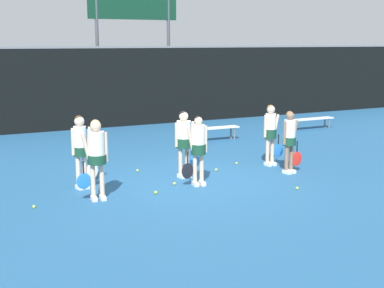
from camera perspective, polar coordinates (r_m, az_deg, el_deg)
The scene contains 19 objects.
ground_plane at distance 13.11m, azimuth 0.10°, elevation -3.89°, with size 140.00×140.00×0.00m, color #235684.
fence_windscreen at distance 21.05m, azimuth -10.68°, elevation 5.94°, with size 60.00×0.08×3.16m.
scoreboard at distance 22.77m, azimuth -6.28°, elevation 14.05°, with size 3.83×0.15×5.93m.
bench_courtside at distance 18.14m, azimuth 2.13°, elevation 1.57°, with size 1.97×0.43×0.47m.
bench_far at distance 21.10m, azimuth 12.51°, elevation 2.53°, with size 2.03×0.38×0.42m.
player_0 at distance 11.45m, azimuth -10.18°, elevation -0.87°, with size 0.69×0.40×1.74m.
player_1 at distance 12.46m, azimuth 0.65°, elevation -0.16°, with size 0.64×0.35×1.65m.
player_2 at distance 13.86m, azimuth 10.39°, elevation 0.69°, with size 0.64×0.34×1.61m.
player_3 at distance 12.44m, azimuth -11.80°, elevation -0.17°, with size 0.61×0.33×1.70m.
player_4 at distance 13.20m, azimuth -0.86°, elevation 0.65°, with size 0.69×0.40×1.67m.
player_5 at distance 14.65m, azimuth 8.40°, elevation 1.47°, with size 0.63×0.32×1.67m.
tennis_ball_0 at distance 11.97m, azimuth -3.89°, elevation -5.18°, with size 0.07×0.07×0.07m, color #CCE033.
tennis_ball_1 at distance 14.27m, azimuth 0.00°, elevation -2.53°, with size 0.06×0.06×0.06m, color #CCE033.
tennis_ball_2 at distance 14.03m, azimuth 2.59°, elevation -2.77°, with size 0.07×0.07×0.07m, color #CCE033.
tennis_ball_3 at distance 14.82m, azimuth 4.77°, elevation -2.06°, with size 0.07×0.07×0.07m, color #CCE033.
tennis_ball_4 at distance 14.02m, azimuth -5.83°, elevation -2.83°, with size 0.07×0.07×0.07m, color #CCE033.
tennis_ball_5 at distance 11.43m, azimuth -16.50°, elevation -6.43°, with size 0.07×0.07×0.07m, color #CCE033.
tennis_ball_6 at distance 12.53m, azimuth 11.15°, elevation -4.65°, with size 0.07×0.07×0.07m, color #CCE033.
tennis_ball_7 at distance 12.69m, azimuth -1.89°, elevation -4.24°, with size 0.07×0.07×0.07m, color #CCE033.
Camera 1 is at (-5.61, -11.37, 3.35)m, focal length 50.00 mm.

